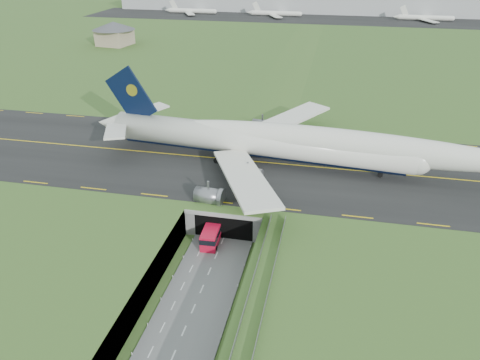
# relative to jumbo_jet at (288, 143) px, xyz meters

# --- Properties ---
(ground) EXTENTS (900.00, 900.00, 0.00)m
(ground) POSITION_rel_jumbo_jet_xyz_m (-9.73, -32.51, -11.88)
(ground) COLOR #325823
(ground) RESTS_ON ground
(airfield_deck) EXTENTS (800.00, 800.00, 6.00)m
(airfield_deck) POSITION_rel_jumbo_jet_xyz_m (-9.73, -32.51, -8.88)
(airfield_deck) COLOR gray
(airfield_deck) RESTS_ON ground
(trench_road) EXTENTS (12.00, 75.00, 0.20)m
(trench_road) POSITION_rel_jumbo_jet_xyz_m (-9.73, -40.01, -11.78)
(trench_road) COLOR slate
(trench_road) RESTS_ON ground
(taxiway) EXTENTS (800.00, 44.00, 0.18)m
(taxiway) POSITION_rel_jumbo_jet_xyz_m (-9.73, 0.49, -5.79)
(taxiway) COLOR black
(taxiway) RESTS_ON airfield_deck
(tunnel_portal) EXTENTS (17.00, 22.30, 6.00)m
(tunnel_portal) POSITION_rel_jumbo_jet_xyz_m (-9.73, -15.80, -8.54)
(tunnel_portal) COLOR gray
(tunnel_portal) RESTS_ON ground
(guideway) EXTENTS (3.00, 53.00, 7.05)m
(guideway) POSITION_rel_jumbo_jet_xyz_m (1.27, -51.62, -6.55)
(guideway) COLOR #A8A8A3
(guideway) RESTS_ON ground
(jumbo_jet) EXTENTS (105.30, 65.49, 21.76)m
(jumbo_jet) POSITION_rel_jumbo_jet_xyz_m (0.00, 0.00, 0.00)
(jumbo_jet) COLOR white
(jumbo_jet) RESTS_ON ground
(shuttle_tram) EXTENTS (3.49, 8.47, 3.39)m
(shuttle_tram) POSITION_rel_jumbo_jet_xyz_m (-11.75, -26.09, -10.02)
(shuttle_tram) COLOR red
(shuttle_tram) RESTS_ON ground
(service_building) EXTENTS (24.25, 24.25, 11.64)m
(service_building) POSITION_rel_jumbo_jet_xyz_m (-103.47, 125.33, 1.02)
(service_building) COLOR tan
(service_building) RESTS_ON ground
(cargo_terminal) EXTENTS (320.00, 67.00, 15.60)m
(cargo_terminal) POSITION_rel_jumbo_jet_xyz_m (-9.87, 266.90, 2.08)
(cargo_terminal) COLOR #B2B2B2
(cargo_terminal) RESTS_ON ground
(distant_hills) EXTENTS (700.00, 91.00, 60.00)m
(distant_hills) POSITION_rel_jumbo_jet_xyz_m (54.65, 397.49, -15.88)
(distant_hills) COLOR slate
(distant_hills) RESTS_ON ground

